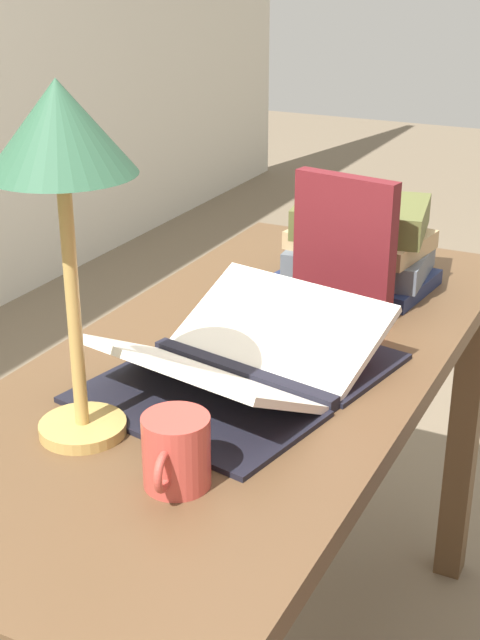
{
  "coord_description": "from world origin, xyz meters",
  "views": [
    {
      "loc": [
        -1.14,
        -0.55,
        1.36
      ],
      "look_at": [
        -0.05,
        -0.01,
        0.85
      ],
      "focal_mm": 50.0,
      "sensor_mm": 36.0,
      "label": 1
    }
  ],
  "objects_px": {
    "book_stack_tall": "(360,245)",
    "reading_lamp": "(61,151)",
    "coffee_mug": "(176,452)",
    "book_standing_upright": "(344,246)",
    "open_book": "(242,362)"
  },
  "relations": [
    {
      "from": "coffee_mug",
      "to": "open_book",
      "type": "bearing_deg",
      "value": 10.64
    },
    {
      "from": "coffee_mug",
      "to": "book_standing_upright",
      "type": "bearing_deg",
      "value": 1.26
    },
    {
      "from": "book_stack_tall",
      "to": "reading_lamp",
      "type": "relative_size",
      "value": 0.61
    },
    {
      "from": "open_book",
      "to": "reading_lamp",
      "type": "height_order",
      "value": "reading_lamp"
    },
    {
      "from": "book_standing_upright",
      "to": "reading_lamp",
      "type": "distance_m",
      "value": 0.62
    },
    {
      "from": "book_standing_upright",
      "to": "coffee_mug",
      "type": "distance_m",
      "value": 0.6
    },
    {
      "from": "open_book",
      "to": "reading_lamp",
      "type": "relative_size",
      "value": 1.07
    },
    {
      "from": "open_book",
      "to": "reading_lamp",
      "type": "bearing_deg",
      "value": 163.97
    },
    {
      "from": "book_standing_upright",
      "to": "coffee_mug",
      "type": "bearing_deg",
      "value": -168.95
    },
    {
      "from": "reading_lamp",
      "to": "coffee_mug",
      "type": "bearing_deg",
      "value": -106.09
    },
    {
      "from": "book_stack_tall",
      "to": "reading_lamp",
      "type": "height_order",
      "value": "reading_lamp"
    },
    {
      "from": "book_standing_upright",
      "to": "reading_lamp",
      "type": "xyz_separation_m",
      "value": [
        -0.54,
        0.16,
        0.25
      ]
    },
    {
      "from": "reading_lamp",
      "to": "book_stack_tall",
      "type": "bearing_deg",
      "value": -11.67
    },
    {
      "from": "book_stack_tall",
      "to": "coffee_mug",
      "type": "bearing_deg",
      "value": -177.59
    },
    {
      "from": "book_stack_tall",
      "to": "coffee_mug",
      "type": "xyz_separation_m",
      "value": [
        -0.73,
        -0.03,
        -0.03
      ]
    }
  ]
}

